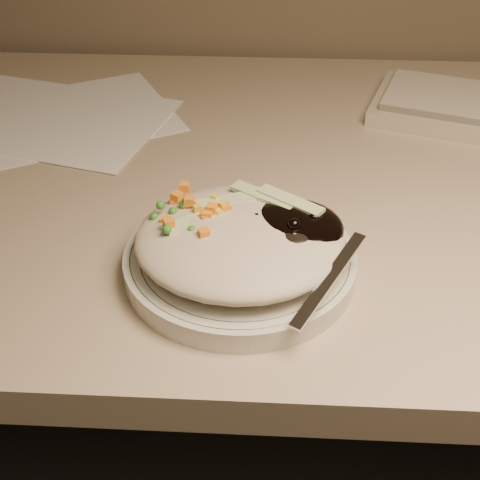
{
  "coord_description": "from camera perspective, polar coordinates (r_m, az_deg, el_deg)",
  "views": [
    {
      "loc": [
        -0.09,
        0.7,
        1.14
      ],
      "look_at": [
        -0.11,
        1.19,
        0.78
      ],
      "focal_mm": 50.0,
      "sensor_mm": 36.0,
      "label": 1
    }
  ],
  "objects": [
    {
      "name": "meal",
      "position": [
        0.61,
        0.4,
        0.37
      ],
      "size": [
        0.21,
        0.19,
        0.05
      ],
      "color": "#C1B79C",
      "rests_on": "plate"
    },
    {
      "name": "plate_rim",
      "position": [
        0.62,
        -0.0,
        -1.19
      ],
      "size": [
        0.21,
        0.21,
        0.0
      ],
      "color": "#144723",
      "rests_on": "plate"
    },
    {
      "name": "plate",
      "position": [
        0.63,
        0.0,
        -1.91
      ],
      "size": [
        0.22,
        0.22,
        0.02
      ],
      "primitive_type": "cylinder",
      "color": "silver",
      "rests_on": "desk"
    },
    {
      "name": "papers",
      "position": [
        0.94,
        -15.67,
        9.93
      ],
      "size": [
        0.36,
        0.33,
        0.0
      ],
      "color": "white",
      "rests_on": "desk"
    },
    {
      "name": "desk",
      "position": [
        0.91,
        7.68,
        -4.95
      ],
      "size": [
        1.4,
        0.7,
        0.74
      ],
      "color": "tan",
      "rests_on": "ground"
    }
  ]
}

